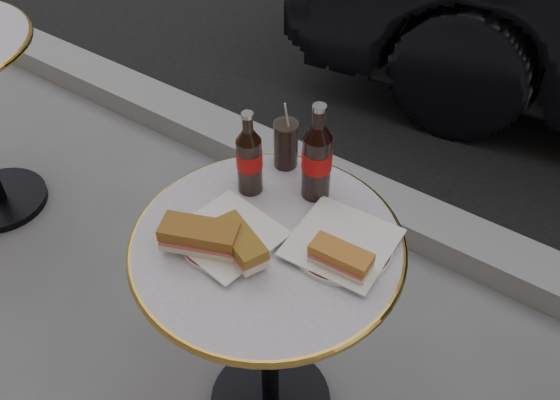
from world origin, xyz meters
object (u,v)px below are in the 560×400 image
Objects in this scene: plate_left at (228,237)px; bistro_table at (269,335)px; cola_glass at (286,144)px; cola_bottle_right at (317,152)px; plate_right at (342,245)px; cola_bottle_left at (249,153)px.

bistro_table is at bearing 30.16° from plate_left.
plate_left is at bearing -149.84° from bistro_table.
cola_glass reaches higher than plate_left.
cola_bottle_right is 0.14m from cola_glass.
plate_right is 0.31m from cola_glass.
plate_right is (0.22, 0.12, 0.00)m from plate_left.
cola_bottle_right reaches higher than cola_bottle_left.
bistro_table is 0.38m from plate_left.
cola_glass is at bearing 115.34° from bistro_table.
cola_glass is (-0.26, 0.16, 0.06)m from plate_right.
plate_right is 1.77× the size of cola_glass.
cola_bottle_left reaches higher than plate_left.
cola_bottle_right is (0.08, 0.24, 0.12)m from plate_left.
cola_bottle_left is at bearing 109.30° from plate_left.
cola_glass reaches higher than plate_right.
plate_left is at bearing -70.70° from cola_bottle_left.
cola_bottle_right is at bearing 88.66° from bistro_table.
bistro_table is at bearing -41.45° from cola_bottle_left.
cola_bottle_right is at bearing -22.26° from cola_glass.
plate_left is 0.25m from plate_right.
cola_bottle_left is at bearing 172.26° from plate_right.
cola_bottle_right reaches higher than bistro_table.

